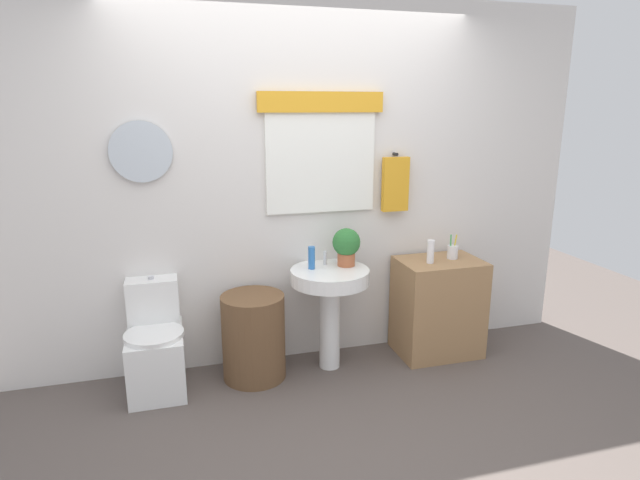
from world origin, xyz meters
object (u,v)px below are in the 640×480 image
pedestal_sink (330,292)px  toilet (156,348)px  laundry_hamper (254,337)px  wooden_cabinet (438,307)px  potted_plant (346,245)px  toothbrush_cup (453,252)px  lotion_bottle (431,252)px  soap_bottle (312,258)px

pedestal_sink → toilet: bearing=178.5°
laundry_hamper → wooden_cabinet: (1.42, 0.00, 0.07)m
potted_plant → toothbrush_cup: bearing=-2.7°
pedestal_sink → wooden_cabinet: pedestal_sink is taller
potted_plant → lotion_bottle: size_ratio=1.58×
pedestal_sink → toothbrush_cup: bearing=1.2°
wooden_cabinet → lotion_bottle: (-0.11, -0.04, 0.46)m
toilet → potted_plant: bearing=1.2°
toilet → laundry_hamper: size_ratio=1.24×
wooden_cabinet → lotion_bottle: size_ratio=4.30×
lotion_bottle → toilet: bearing=177.9°
soap_bottle → potted_plant: bearing=2.2°
toilet → potted_plant: potted_plant is taller
wooden_cabinet → lotion_bottle: 0.47m
toilet → pedestal_sink: toilet is taller
wooden_cabinet → soap_bottle: (-0.98, 0.05, 0.46)m
pedestal_sink → potted_plant: potted_plant is taller
laundry_hamper → pedestal_sink: 0.62m
lotion_bottle → wooden_cabinet: bearing=20.4°
toilet → wooden_cabinet: 2.07m
laundry_hamper → potted_plant: bearing=4.9°
laundry_hamper → potted_plant: 0.92m
laundry_hamper → toothbrush_cup: bearing=0.8°
laundry_hamper → lotion_bottle: 1.41m
toilet → wooden_cabinet: bearing=-0.9°
pedestal_sink → lotion_bottle: (0.76, -0.04, 0.25)m
soap_bottle → pedestal_sink: bearing=-22.6°
laundry_hamper → wooden_cabinet: wooden_cabinet is taller
lotion_bottle → laundry_hamper: bearing=178.3°
toilet → pedestal_sink: 1.24m
toilet → lotion_bottle: size_ratio=4.35×
toilet → laundry_hamper: toilet is taller
toilet → wooden_cabinet: toilet is taller
wooden_cabinet → toothbrush_cup: size_ratio=4.01×
wooden_cabinet → soap_bottle: soap_bottle is taller
laundry_hamper → soap_bottle: 0.68m
soap_bottle → toothbrush_cup: bearing=-1.6°
wooden_cabinet → toothbrush_cup: bearing=10.6°
laundry_hamper → potted_plant: (0.69, 0.06, 0.60)m
laundry_hamper → potted_plant: potted_plant is taller
toilet → toothbrush_cup: 2.24m
wooden_cabinet → lotion_bottle: lotion_bottle is taller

